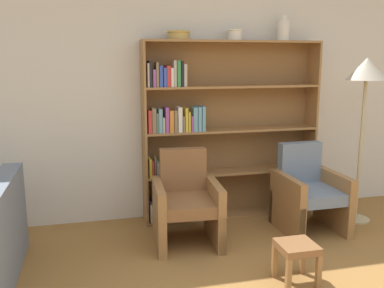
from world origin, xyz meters
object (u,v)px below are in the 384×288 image
at_px(armchair_cushioned, 308,193).
at_px(floor_lamp, 366,79).
at_px(bookshelf, 214,133).
at_px(footstool, 297,252).
at_px(bowl_olive, 235,34).
at_px(armchair_leather, 186,203).
at_px(vase_tall, 283,30).
at_px(bowl_terracotta, 179,35).

bearing_deg(armchair_cushioned, floor_lamp, -172.69).
xyz_separation_m(bookshelf, floor_lamp, (1.55, -0.53, 0.62)).
bearing_deg(footstool, bowl_olive, 89.83).
distance_m(bookshelf, bowl_olive, 1.12).
relative_size(armchair_leather, footstool, 2.64).
height_order(bookshelf, vase_tall, vase_tall).
distance_m(armchair_cushioned, footstool, 1.23).
height_order(vase_tall, floor_lamp, vase_tall).
bearing_deg(armchair_cushioned, bowl_olive, -44.12).
relative_size(bowl_olive, vase_tall, 0.62).
distance_m(bowl_terracotta, bowl_olive, 0.63).
bearing_deg(bowl_terracotta, bowl_olive, -0.00).
relative_size(bowl_terracotta, armchair_cushioned, 0.27).
xyz_separation_m(bowl_olive, footstool, (-0.00, -1.64, -1.82)).
bearing_deg(bookshelf, bowl_olive, -5.00).
xyz_separation_m(bowl_terracotta, vase_tall, (1.21, 0.00, 0.07)).
height_order(bowl_olive, vase_tall, vase_tall).
height_order(bookshelf, bowl_terracotta, bowl_terracotta).
height_order(bookshelf, bowl_olive, bowl_olive).
xyz_separation_m(armchair_cushioned, footstool, (-0.66, -1.02, -0.13)).
relative_size(vase_tall, floor_lamp, 0.15).
relative_size(vase_tall, armchair_leather, 0.30).
distance_m(bowl_terracotta, armchair_leather, 1.79).
height_order(vase_tall, armchair_cushioned, vase_tall).
xyz_separation_m(armchair_leather, footstool, (0.69, -1.02, -0.13)).
bearing_deg(bowl_terracotta, vase_tall, 0.00).
distance_m(vase_tall, floor_lamp, 1.05).
distance_m(bowl_terracotta, armchair_cushioned, 2.20).
height_order(bowl_olive, armchair_leather, bowl_olive).
relative_size(bowl_olive, floor_lamp, 0.09).
bearing_deg(footstool, bookshelf, 97.44).
bearing_deg(armchair_cushioned, bowl_terracotta, -26.53).
xyz_separation_m(bowl_olive, armchair_cushioned, (0.66, -0.61, -1.69)).
xyz_separation_m(vase_tall, armchair_cushioned, (0.08, -0.61, -1.74)).
bearing_deg(armchair_cushioned, vase_tall, -83.74).
height_order(bowl_terracotta, armchair_cushioned, bowl_terracotta).
height_order(vase_tall, footstool, vase_tall).
bearing_deg(footstool, floor_lamp, 40.10).
bearing_deg(bowl_olive, bowl_terracotta, 180.00).
distance_m(bowl_olive, vase_tall, 0.58).
distance_m(armchair_cushioned, floor_lamp, 1.39).
xyz_separation_m(bowl_olive, floor_lamp, (1.33, -0.51, -0.48)).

